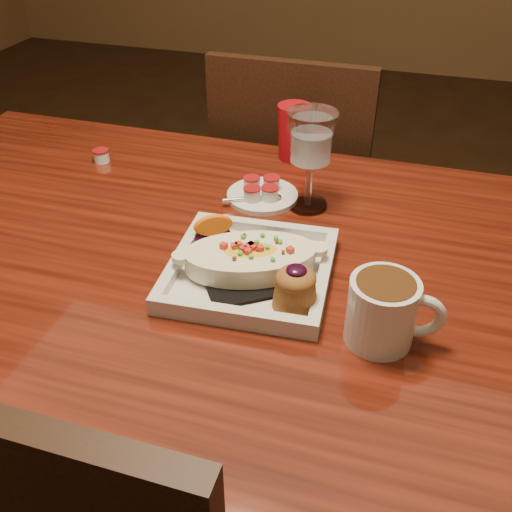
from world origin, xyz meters
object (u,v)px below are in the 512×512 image
(red_tumbler, at_px, (294,132))
(table, at_px, (217,297))
(goblet, at_px, (311,143))
(chair_far, at_px, (296,200))
(plate, at_px, (254,266))
(coffee_mug, at_px, (385,309))
(saucer, at_px, (261,193))

(red_tumbler, bearing_deg, table, -95.42)
(goblet, relative_size, red_tumbler, 1.56)
(table, xyz_separation_m, chair_far, (-0.00, 0.63, -0.15))
(plate, distance_m, goblet, 0.27)
(goblet, bearing_deg, red_tumbler, 111.82)
(plate, height_order, coffee_mug, coffee_mug)
(coffee_mug, bearing_deg, red_tumbler, 109.57)
(table, xyz_separation_m, saucer, (0.02, 0.20, 0.11))
(table, distance_m, chair_far, 0.65)
(table, bearing_deg, plate, -28.81)
(goblet, height_order, red_tumbler, goblet)
(coffee_mug, relative_size, goblet, 0.71)
(plate, bearing_deg, chair_far, 93.16)
(plate, height_order, goblet, goblet)
(coffee_mug, bearing_deg, goblet, 112.08)
(plate, distance_m, red_tumbler, 0.45)
(coffee_mug, distance_m, red_tumbler, 0.59)
(saucer, bearing_deg, plate, -75.80)
(saucer, bearing_deg, coffee_mug, -50.33)
(chair_far, distance_m, plate, 0.73)
(chair_far, bearing_deg, saucer, 93.11)
(coffee_mug, height_order, saucer, coffee_mug)
(plate, bearing_deg, table, 147.04)
(saucer, distance_m, red_tumbler, 0.20)
(plate, xyz_separation_m, coffee_mug, (0.21, -0.08, 0.03))
(table, distance_m, coffee_mug, 0.36)
(table, height_order, goblet, goblet)
(plate, bearing_deg, coffee_mug, -24.53)
(coffee_mug, xyz_separation_m, red_tumbler, (-0.26, 0.53, 0.01))
(table, distance_m, goblet, 0.33)
(chair_far, height_order, saucer, chair_far)
(saucer, bearing_deg, table, -96.45)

